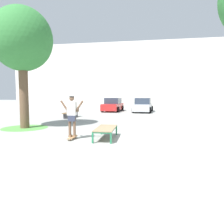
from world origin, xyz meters
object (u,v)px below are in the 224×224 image
object	(u,v)px
skate_box	(106,129)
skateboard	(72,137)
skater	(72,113)
car_red	(113,105)
car_silver	(143,105)
tree_near_left	(22,40)
park_bench	(71,112)

from	to	relation	value
skate_box	skateboard	xyz separation A→B (m)	(-1.33, -0.38, -0.34)
skater	skate_box	bearing A→B (deg)	15.80
car_red	car_silver	size ratio (longest dim) A/B	0.99
tree_near_left	car_silver	size ratio (longest dim) A/B	1.51
skater	park_bench	world-z (taller)	skater
skater	tree_near_left	size ratio (longest dim) A/B	0.26
car_red	park_bench	distance (m)	7.48
skateboard	tree_near_left	xyz separation A→B (m)	(-3.68, 2.38, 4.68)
tree_near_left	car_red	bearing A→B (deg)	77.66
skate_box	car_silver	size ratio (longest dim) A/B	0.45
skate_box	tree_near_left	world-z (taller)	tree_near_left
car_red	tree_near_left	bearing A→B (deg)	-102.34
skater	car_silver	xyz separation A→B (m)	(2.42, 14.58, -0.38)
skate_box	tree_near_left	distance (m)	6.93
tree_near_left	car_silver	xyz separation A→B (m)	(6.11, 12.20, -4.07)
skater	park_bench	bearing A→B (deg)	111.24
tree_near_left	car_red	distance (m)	13.53
skater	car_silver	world-z (taller)	skater
skater	car_silver	distance (m)	14.79
skate_box	skater	bearing A→B (deg)	-164.20
skateboard	car_red	bearing A→B (deg)	93.52
tree_near_left	car_silver	distance (m)	14.24
skater	car_red	size ratio (longest dim) A/B	0.40
car_silver	skateboard	bearing A→B (deg)	-99.44
skater	park_bench	size ratio (longest dim) A/B	0.70
skateboard	car_red	xyz separation A→B (m)	(-0.92, 14.99, 0.61)
tree_near_left	car_red	xyz separation A→B (m)	(2.76, 12.61, -4.07)
skateboard	tree_near_left	distance (m)	6.41
skate_box	tree_near_left	xyz separation A→B (m)	(-5.02, 2.01, 4.34)
tree_near_left	skater	bearing A→B (deg)	-32.92
skateboard	car_red	distance (m)	15.03
skater	tree_near_left	bearing A→B (deg)	147.08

